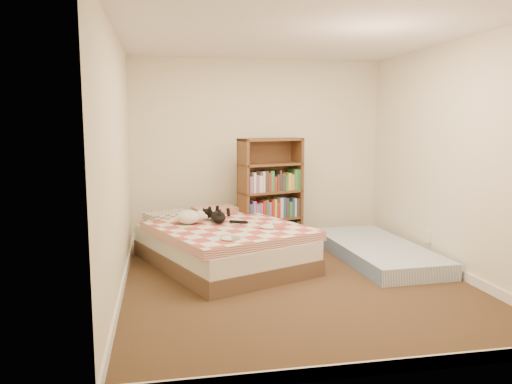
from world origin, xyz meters
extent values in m
cube|color=#40271B|center=(0.00, 0.00, 0.00)|extent=(3.50, 4.00, 0.01)
cube|color=white|center=(0.00, 0.00, 2.50)|extent=(3.50, 4.00, 0.01)
cube|color=white|center=(0.00, 2.00, 1.25)|extent=(3.50, 0.01, 2.50)
cube|color=white|center=(0.00, -2.00, 1.25)|extent=(3.50, 0.01, 2.50)
cube|color=white|center=(-1.75, 0.00, 1.25)|extent=(0.01, 4.00, 2.50)
cube|color=white|center=(1.75, 0.00, 1.25)|extent=(0.01, 4.00, 2.50)
cube|color=white|center=(0.00, 1.99, 0.05)|extent=(3.50, 0.02, 0.10)
cube|color=white|center=(0.00, -1.99, 0.05)|extent=(3.50, 0.02, 0.10)
cube|color=white|center=(-1.74, 0.00, 0.05)|extent=(0.02, 4.00, 0.10)
cube|color=white|center=(1.74, 0.00, 0.05)|extent=(0.02, 4.00, 0.10)
cube|color=white|center=(1.74, 0.40, 0.30)|extent=(0.03, 0.09, 0.13)
cube|color=brown|center=(-0.67, 0.76, 0.09)|extent=(2.06, 2.39, 0.18)
cube|color=silver|center=(-0.67, 0.76, 0.28)|extent=(2.02, 2.34, 0.20)
cube|color=#B34A42|center=(-0.67, 0.76, 0.43)|extent=(1.99, 2.08, 0.10)
cube|color=slate|center=(-1.00, 1.51, 0.46)|extent=(0.64, 0.53, 0.15)
cube|color=#B34A42|center=(-0.34, 1.51, 0.46)|extent=(0.64, 0.53, 0.15)
cube|color=#4F391B|center=(-0.33, 1.54, 0.72)|extent=(0.12, 0.29, 1.44)
cube|color=#4F391B|center=(0.49, 1.54, 0.72)|extent=(0.12, 0.29, 1.44)
cube|color=#4F391B|center=(0.08, 1.67, 0.72)|extent=(0.83, 0.28, 1.44)
cube|color=#4F391B|center=(0.08, 1.54, 0.02)|extent=(0.91, 0.53, 0.03)
cube|color=#4F391B|center=(0.08, 1.54, 0.73)|extent=(0.91, 0.53, 0.03)
cube|color=#4F391B|center=(0.08, 1.54, 1.42)|extent=(0.91, 0.53, 0.03)
cube|color=#6C87B4|center=(1.21, 0.65, 0.09)|extent=(0.99, 2.05, 0.18)
ellipsoid|color=black|center=(-0.70, 0.86, 0.55)|extent=(0.34, 0.43, 0.13)
sphere|color=black|center=(-0.70, 1.07, 0.56)|extent=(0.16, 0.16, 0.12)
cone|color=black|center=(-0.74, 1.10, 0.61)|extent=(0.05, 0.05, 0.05)
cone|color=black|center=(-0.67, 1.10, 0.61)|extent=(0.05, 0.05, 0.05)
cylinder|color=black|center=(-0.60, 0.59, 0.51)|extent=(0.14, 0.21, 0.04)
ellipsoid|color=silver|center=(-1.04, 0.84, 0.56)|extent=(0.42, 0.43, 0.15)
sphere|color=silver|center=(-0.96, 0.74, 0.57)|extent=(0.17, 0.17, 0.12)
sphere|color=silver|center=(-0.91, 0.70, 0.56)|extent=(0.08, 0.08, 0.06)
sphere|color=silver|center=(-1.17, 0.90, 0.54)|extent=(0.10, 0.10, 0.07)
camera|label=1|loc=(-1.34, -4.85, 1.64)|focal=35.00mm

